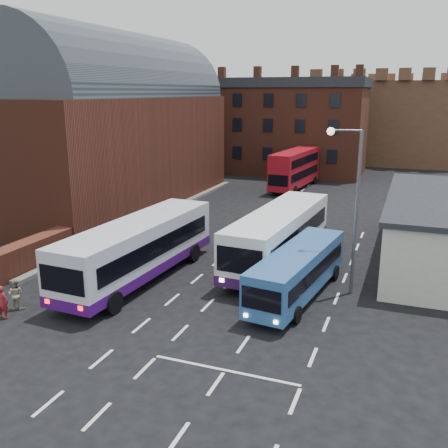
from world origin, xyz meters
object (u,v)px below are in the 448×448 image
(bus_blue, at_px, (298,269))
(pedestrian_red, at_px, (2,302))
(bus_white_outbound, at_px, (139,246))
(pedestrian_beige, at_px, (16,294))
(bus_white_inbound, at_px, (279,233))
(street_lamp, at_px, (351,197))
(bus_red_double, at_px, (295,169))

(bus_blue, relative_size, pedestrian_red, 5.80)
(bus_white_outbound, relative_size, pedestrian_beige, 8.10)
(bus_blue, bearing_deg, pedestrian_beige, 34.44)
(bus_white_inbound, xyz_separation_m, street_lamp, (4.56, -3.32, 3.27))
(bus_blue, distance_m, street_lamp, 4.64)
(bus_white_outbound, bearing_deg, street_lamp, 13.59)
(street_lamp, distance_m, pedestrian_beige, 17.56)
(bus_white_inbound, relative_size, bus_red_double, 1.19)
(bus_red_double, bearing_deg, bus_white_outbound, 91.83)
(pedestrian_beige, bearing_deg, bus_white_inbound, -148.38)
(bus_red_double, height_order, pedestrian_beige, bus_red_double)
(bus_red_double, distance_m, pedestrian_beige, 36.82)
(bus_white_outbound, relative_size, bus_red_double, 1.18)
(bus_white_inbound, distance_m, street_lamp, 6.52)
(bus_blue, xyz_separation_m, bus_red_double, (-7.10, 29.86, 0.73))
(bus_red_double, height_order, pedestrian_red, bus_red_double)
(bus_white_inbound, distance_m, bus_blue, 5.25)
(bus_blue, xyz_separation_m, street_lamp, (2.30, 1.39, 3.78))
(bus_white_outbound, xyz_separation_m, pedestrian_beige, (-3.65, -5.79, -1.24))
(bus_blue, bearing_deg, bus_red_double, -69.26)
(bus_red_double, bearing_deg, pedestrian_beige, 86.72)
(bus_white_inbound, distance_m, pedestrian_red, 16.07)
(street_lamp, xyz_separation_m, pedestrian_beige, (-15.02, -7.90, -4.52))
(bus_red_double, bearing_deg, bus_blue, 108.89)
(bus_white_outbound, relative_size, bus_white_inbound, 1.00)
(street_lamp, bearing_deg, bus_blue, -148.82)
(bus_white_outbound, bearing_deg, pedestrian_red, -113.80)
(bus_red_double, distance_m, street_lamp, 30.13)
(bus_red_double, bearing_deg, street_lamp, 113.79)
(pedestrian_red, distance_m, pedestrian_beige, 1.09)
(bus_red_double, bearing_deg, bus_white_inbound, 106.41)
(pedestrian_red, bearing_deg, bus_blue, -159.50)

